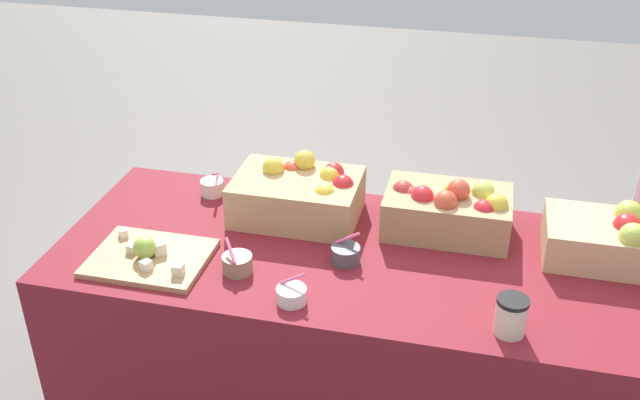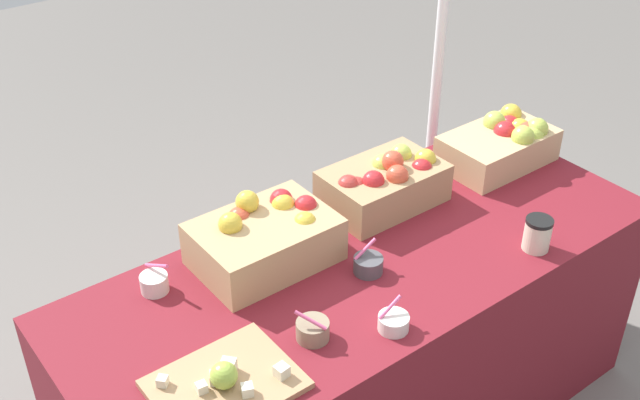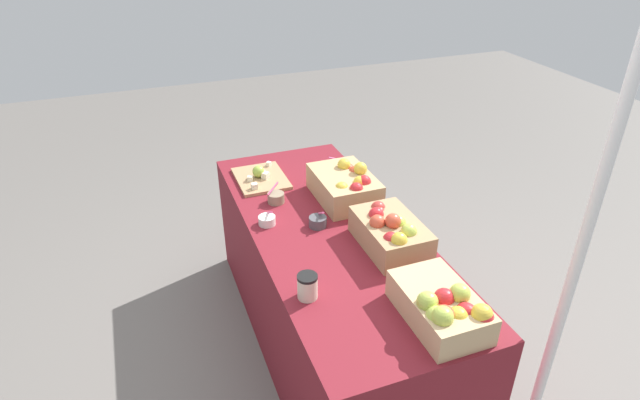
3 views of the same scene
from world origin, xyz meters
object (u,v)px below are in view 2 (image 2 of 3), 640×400
object	(u,v)px
apple_crate_right	(265,238)
tent_pole	(440,49)
sample_bowl_near	(313,330)
sample_bowl_far	(368,264)
cutting_board_front	(225,382)
apple_crate_left	(503,142)
sample_bowl_extra	(393,322)
coffee_cup	(537,234)
sample_bowl_mid	(154,283)
apple_crate_middle	(384,183)

from	to	relation	value
apple_crate_right	tent_pole	bearing A→B (deg)	20.96
sample_bowl_near	tent_pole	distance (m)	1.47
sample_bowl_far	tent_pole	bearing A→B (deg)	35.78
apple_crate_right	tent_pole	size ratio (longest dim) A/B	0.21
apple_crate_right	cutting_board_front	xyz separation A→B (m)	(-0.37, -0.37, -0.06)
apple_crate_left	sample_bowl_extra	bearing A→B (deg)	-154.74
sample_bowl_far	coffee_cup	xyz separation A→B (m)	(0.48, -0.22, 0.03)
apple_crate_left	sample_bowl_mid	size ratio (longest dim) A/B	3.77
sample_bowl_far	sample_bowl_extra	world-z (taller)	sample_bowl_far
apple_crate_left	sample_bowl_mid	distance (m)	1.35
apple_crate_right	sample_bowl_near	xyz separation A→B (m)	(-0.09, -0.36, -0.05)
cutting_board_front	sample_bowl_mid	xyz separation A→B (m)	(0.04, 0.44, 0.01)
cutting_board_front	sample_bowl_far	distance (m)	0.59
coffee_cup	apple_crate_left	bearing A→B (deg)	52.89
sample_bowl_mid	coffee_cup	distance (m)	1.15
sample_bowl_extra	tent_pole	xyz separation A→B (m)	(1.03, 0.89, 0.22)
apple_crate_right	sample_bowl_far	distance (m)	0.32
sample_bowl_extra	tent_pole	world-z (taller)	tent_pole
sample_bowl_near	coffee_cup	size ratio (longest dim) A/B	0.93
apple_crate_left	coffee_cup	size ratio (longest dim) A/B	3.76
sample_bowl_extra	coffee_cup	world-z (taller)	coffee_cup
apple_crate_left	tent_pole	xyz separation A→B (m)	(0.12, 0.47, 0.17)
sample_bowl_mid	sample_bowl_far	xyz separation A→B (m)	(0.54, -0.30, -0.00)
apple_crate_middle	sample_bowl_extra	size ratio (longest dim) A/B	4.39
sample_bowl_far	apple_crate_right	bearing A→B (deg)	131.52
tent_pole	apple_crate_middle	bearing A→B (deg)	-147.12
sample_bowl_far	apple_crate_left	bearing A→B (deg)	14.01
sample_bowl_near	sample_bowl_extra	world-z (taller)	sample_bowl_near
cutting_board_front	sample_bowl_mid	distance (m)	0.44
coffee_cup	tent_pole	size ratio (longest dim) A/B	0.05
sample_bowl_mid	sample_bowl_far	world-z (taller)	sample_bowl_mid
cutting_board_front	sample_bowl_extra	size ratio (longest dim) A/B	3.88
apple_crate_left	cutting_board_front	world-z (taller)	apple_crate_left
cutting_board_front	sample_bowl_mid	world-z (taller)	sample_bowl_mid
sample_bowl_mid	sample_bowl_extra	distance (m)	0.69
sample_bowl_mid	tent_pole	distance (m)	1.52
apple_crate_right	cutting_board_front	world-z (taller)	apple_crate_right
cutting_board_front	sample_bowl_extra	bearing A→B (deg)	-11.23
apple_crate_middle	apple_crate_right	bearing A→B (deg)	-178.22
sample_bowl_extra	tent_pole	size ratio (longest dim) A/B	0.05
cutting_board_front	tent_pole	distance (m)	1.71
tent_pole	coffee_cup	bearing A→B (deg)	-116.44
apple_crate_right	sample_bowl_mid	xyz separation A→B (m)	(-0.33, 0.07, -0.05)
sample_bowl_far	coffee_cup	world-z (taller)	coffee_cup
apple_crate_right	sample_bowl_extra	world-z (taller)	apple_crate_right
apple_crate_left	coffee_cup	world-z (taller)	apple_crate_left
cutting_board_front	apple_crate_left	bearing A→B (deg)	13.70
apple_crate_middle	sample_bowl_near	xyz separation A→B (m)	(-0.58, -0.37, -0.05)
coffee_cup	apple_crate_middle	bearing A→B (deg)	113.37
tent_pole	sample_bowl_near	bearing A→B (deg)	-147.08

